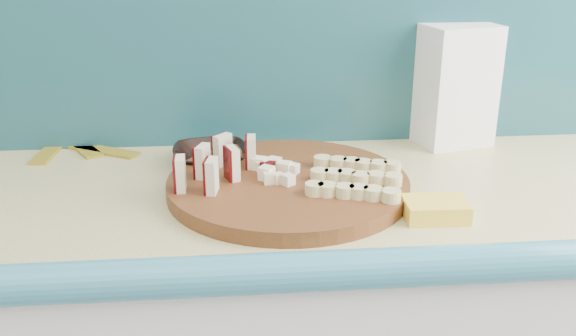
% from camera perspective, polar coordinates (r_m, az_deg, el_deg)
% --- Properties ---
extents(backsplash, '(2.20, 0.02, 0.50)m').
position_cam_1_polar(backsplash, '(1.41, -8.36, 11.84)').
color(backsplash, teal).
rests_on(backsplash, kitchen_counter).
extents(cutting_board, '(0.55, 0.55, 0.03)m').
position_cam_1_polar(cutting_board, '(1.19, 0.00, -1.53)').
color(cutting_board, '#4B2B10').
rests_on(cutting_board, kitchen_counter).
extents(apple_wedges, '(0.16, 0.18, 0.06)m').
position_cam_1_polar(apple_wedges, '(1.18, -6.36, 0.51)').
color(apple_wedges, beige).
rests_on(apple_wedges, cutting_board).
extents(apple_chunks, '(0.07, 0.07, 0.02)m').
position_cam_1_polar(apple_chunks, '(1.19, -1.37, -0.30)').
color(apple_chunks, '#FDF0CB').
rests_on(apple_chunks, cutting_board).
extents(banana_slices, '(0.20, 0.20, 0.02)m').
position_cam_1_polar(banana_slices, '(1.17, 5.95, -0.85)').
color(banana_slices, '#D6C983').
rests_on(banana_slices, cutting_board).
extents(brown_bowl, '(0.17, 0.17, 0.04)m').
position_cam_1_polar(brown_bowl, '(1.33, -6.86, 1.02)').
color(brown_bowl, black).
rests_on(brown_bowl, kitchen_counter).
extents(flour_bag, '(0.18, 0.14, 0.27)m').
position_cam_1_polar(flour_bag, '(1.47, 14.72, 7.11)').
color(flour_bag, white).
rests_on(flour_bag, kitchen_counter).
extents(sponge, '(0.11, 0.08, 0.03)m').
position_cam_1_polar(sponge, '(1.11, 12.97, -3.61)').
color(sponge, yellow).
rests_on(sponge, kitchen_counter).
extents(banana_peel, '(0.22, 0.19, 0.01)m').
position_cam_1_polar(banana_peel, '(1.48, -18.11, 1.61)').
color(banana_peel, gold).
rests_on(banana_peel, kitchen_counter).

